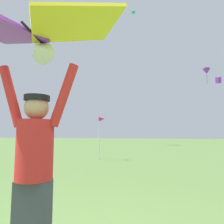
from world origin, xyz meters
name	(u,v)px	position (x,y,z in m)	size (l,w,h in m)	color
kite_flyer_person	(34,167)	(-0.20, -0.07, 0.94)	(0.81, 0.39, 1.92)	#424751
held_stunt_kite	(36,33)	(-0.19, -0.14, 2.21)	(1.74, 1.04, 0.40)	black
distant_kite_green_overhead_distant	(94,30)	(-7.62, 21.35, 14.39)	(1.09, 0.97, 1.21)	green
distant_kite_purple_mid_right	(218,80)	(8.42, 30.95, 9.24)	(0.84, 1.08, 1.15)	purple
distant_kite_teal_far_center	(134,12)	(-3.38, 26.46, 19.14)	(0.69, 0.67, 0.26)	#19B2AD
distant_kite_purple_mid_left	(207,71)	(5.80, 24.85, 8.92)	(0.97, 1.10, 2.00)	purple
marker_flag	(101,122)	(-2.18, 7.98, 1.85)	(0.30, 0.24, 2.13)	silver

